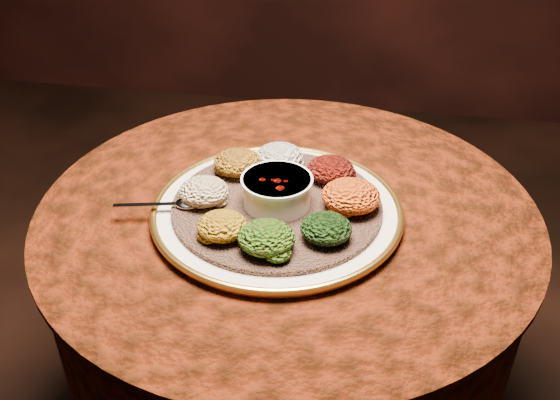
# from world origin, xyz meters

# --- Properties ---
(table) EXTENTS (0.96, 0.96, 0.73)m
(table) POSITION_xyz_m (0.00, 0.00, 0.55)
(table) COLOR black
(table) RESTS_ON ground
(platter) EXTENTS (0.57, 0.57, 0.02)m
(platter) POSITION_xyz_m (-0.01, -0.04, 0.75)
(platter) COLOR silver
(platter) RESTS_ON table
(injera) EXTENTS (0.41, 0.41, 0.01)m
(injera) POSITION_xyz_m (-0.01, -0.04, 0.76)
(injera) COLOR brown
(injera) RESTS_ON platter
(stew_bowl) EXTENTS (0.13, 0.13, 0.05)m
(stew_bowl) POSITION_xyz_m (-0.01, -0.04, 0.79)
(stew_bowl) COLOR white
(stew_bowl) RESTS_ON injera
(spoon) EXTENTS (0.16, 0.05, 0.01)m
(spoon) POSITION_xyz_m (-0.18, -0.08, 0.77)
(spoon) COLOR silver
(spoon) RESTS_ON injera
(portion_ayib) EXTENTS (0.10, 0.09, 0.05)m
(portion_ayib) POSITION_xyz_m (-0.03, 0.10, 0.78)
(portion_ayib) COLOR beige
(portion_ayib) RESTS_ON injera
(portion_kitfo) EXTENTS (0.09, 0.09, 0.04)m
(portion_kitfo) POSITION_xyz_m (0.07, 0.06, 0.78)
(portion_kitfo) COLOR black
(portion_kitfo) RESTS_ON injera
(portion_tikil) EXTENTS (0.11, 0.10, 0.05)m
(portion_tikil) POSITION_xyz_m (0.12, -0.03, 0.79)
(portion_tikil) COLOR #A16F0D
(portion_tikil) RESTS_ON injera
(portion_gomen) EXTENTS (0.09, 0.08, 0.04)m
(portion_gomen) POSITION_xyz_m (0.09, -0.13, 0.78)
(portion_gomen) COLOR black
(portion_gomen) RESTS_ON injera
(portion_mixveg) EXTENTS (0.10, 0.09, 0.05)m
(portion_mixveg) POSITION_xyz_m (-0.01, -0.17, 0.79)
(portion_mixveg) COLOR #AA390A
(portion_mixveg) RESTS_ON injera
(portion_kik) EXTENTS (0.09, 0.08, 0.04)m
(portion_kik) POSITION_xyz_m (-0.09, -0.15, 0.78)
(portion_kik) COLOR #9D750D
(portion_kik) RESTS_ON injera
(portion_timatim) EXTENTS (0.09, 0.09, 0.04)m
(portion_timatim) POSITION_xyz_m (-0.15, -0.05, 0.78)
(portion_timatim) COLOR maroon
(portion_timatim) RESTS_ON injera
(portion_shiro) EXTENTS (0.10, 0.09, 0.05)m
(portion_shiro) POSITION_xyz_m (-0.11, 0.06, 0.79)
(portion_shiro) COLOR #915E11
(portion_shiro) RESTS_ON injera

